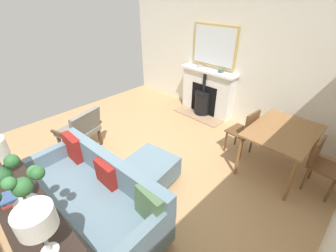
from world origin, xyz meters
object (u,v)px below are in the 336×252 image
object	(u,v)px
fireplace	(206,94)
armchair_accent	(81,128)
sofa	(97,196)
potted_plant	(20,190)
book_stack	(17,196)
dining_chair_by_back_wall	(321,162)
table_lamp_far_end	(36,221)
mantel_bowl_far	(221,71)
mantel_bowl_near	(200,66)
dining_table	(282,135)
dining_chair_near_fireplace	(245,130)
ottoman	(152,168)
console_table	(27,213)

from	to	relation	value
fireplace	armchair_accent	world-z (taller)	fireplace
sofa	potted_plant	size ratio (longest dim) A/B	3.34
book_stack	dining_chair_by_back_wall	bearing A→B (deg)	148.39
fireplace	sofa	xyz separation A→B (m)	(3.33, 0.77, -0.11)
table_lamp_far_end	sofa	bearing A→B (deg)	-138.62
armchair_accent	potted_plant	size ratio (longest dim) A/B	1.37
mantel_bowl_far	dining_chair_by_back_wall	bearing A→B (deg)	68.84
mantel_bowl_far	armchair_accent	size ratio (longest dim) A/B	0.15
mantel_bowl_near	armchair_accent	xyz separation A→B (m)	(2.80, -0.42, -0.60)
dining_table	dining_chair_near_fireplace	bearing A→B (deg)	-89.23
armchair_accent	book_stack	size ratio (longest dim) A/B	2.79
mantel_bowl_far	book_stack	size ratio (longest dim) A/B	0.42
mantel_bowl_far	book_stack	world-z (taller)	mantel_bowl_far
mantel_bowl_far	potted_plant	bearing A→B (deg)	9.32
sofa	ottoman	xyz separation A→B (m)	(-0.90, 0.02, -0.11)
ottoman	dining_table	bearing A→B (deg)	142.20
ottoman	potted_plant	world-z (taller)	potted_plant
sofa	armchair_accent	distance (m)	1.58
console_table	book_stack	world-z (taller)	book_stack
console_table	mantel_bowl_far	bearing A→B (deg)	-173.15
dining_chair_by_back_wall	table_lamp_far_end	bearing A→B (deg)	-20.55
fireplace	potted_plant	bearing A→B (deg)	13.34
mantel_bowl_far	dining_chair_near_fireplace	distance (m)	1.57
fireplace	sofa	world-z (taller)	fireplace
table_lamp_far_end	ottoman	bearing A→B (deg)	-159.36
mantel_bowl_far	sofa	xyz separation A→B (m)	(3.37, 0.49, -0.71)
mantel_bowl_far	sofa	distance (m)	3.48
book_stack	ottoman	bearing A→B (deg)	174.19
ottoman	mantel_bowl_far	bearing A→B (deg)	-168.39
dining_chair_near_fireplace	fireplace	bearing A→B (deg)	-120.73
ottoman	dining_chair_near_fireplace	bearing A→B (deg)	157.55
table_lamp_far_end	fireplace	bearing A→B (deg)	-160.87
potted_plant	dining_table	size ratio (longest dim) A/B	0.52
table_lamp_far_end	dining_table	distance (m)	3.29
table_lamp_far_end	book_stack	xyz separation A→B (m)	(0.00, -0.77, -0.35)
mantel_bowl_near	armchair_accent	distance (m)	2.89
ottoman	armchair_accent	distance (m)	1.54
potted_plant	dining_chair_near_fireplace	size ratio (longest dim) A/B	0.69
table_lamp_far_end	dining_table	bearing A→B (deg)	169.05
armchair_accent	potted_plant	bearing A→B (deg)	52.37
potted_plant	mantel_bowl_far	bearing A→B (deg)	-170.68
sofa	dining_table	size ratio (longest dim) A/B	1.72
dining_table	table_lamp_far_end	bearing A→B (deg)	-10.95
sofa	book_stack	world-z (taller)	book_stack
console_table	sofa	bearing A→B (deg)	-179.66
dining_chair_near_fireplace	dining_chair_by_back_wall	xyz separation A→B (m)	(-0.01, 1.15, -0.03)
fireplace	book_stack	distance (m)	4.11
sofa	dining_chair_near_fireplace	bearing A→B (deg)	164.80
dining_table	armchair_accent	bearing A→B (deg)	-54.94
table_lamp_far_end	mantel_bowl_far	bearing A→B (deg)	-164.73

